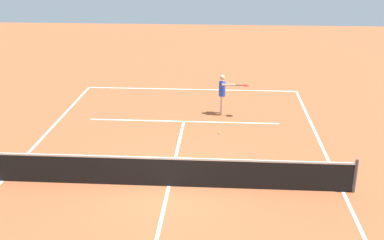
{
  "coord_description": "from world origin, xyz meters",
  "views": [
    {
      "loc": [
        -1.56,
        12.95,
        7.05
      ],
      "look_at": [
        -0.47,
        -3.66,
        0.8
      ],
      "focal_mm": 44.91,
      "sensor_mm": 36.0,
      "label": 1
    }
  ],
  "objects": [
    {
      "name": "tennis_net",
      "position": [
        0.0,
        0.0,
        0.5
      ],
      "size": [
        11.17,
        0.1,
        1.07
      ],
      "color": "#4C4C51",
      "rests_on": "ground"
    },
    {
      "name": "tennis_ball",
      "position": [
        -1.49,
        -4.34,
        0.03
      ],
      "size": [
        0.07,
        0.07,
        0.07
      ],
      "primitive_type": "sphere",
      "color": "#CCE033",
      "rests_on": "ground"
    },
    {
      "name": "ground_plane",
      "position": [
        0.0,
        0.0,
        0.0
      ],
      "size": [
        60.0,
        60.0,
        0.0
      ],
      "primitive_type": "plane",
      "color": "#AD5933"
    },
    {
      "name": "court_lines",
      "position": [
        0.0,
        0.0,
        0.0
      ],
      "size": [
        10.57,
        20.45,
        0.01
      ],
      "color": "white",
      "rests_on": "ground"
    },
    {
      "name": "player_serving",
      "position": [
        -1.6,
        -6.65,
        1.03
      ],
      "size": [
        1.27,
        0.64,
        1.73
      ],
      "rotation": [
        0.0,
        0.0,
        1.5
      ],
      "color": "#D8A884",
      "rests_on": "ground"
    }
  ]
}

